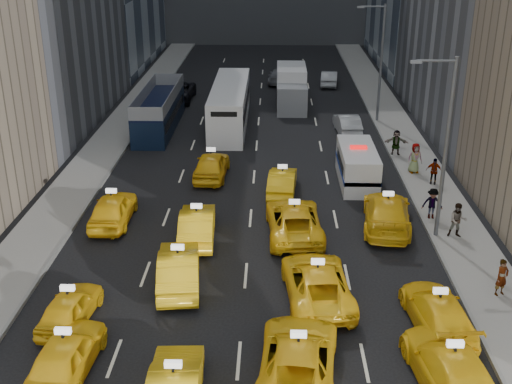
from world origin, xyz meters
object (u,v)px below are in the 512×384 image
at_px(double_decker, 159,109).
at_px(city_bus, 230,105).
at_px(pedestrian_0, 502,277).
at_px(nypd_van, 357,166).
at_px(box_truck, 291,88).

relative_size(double_decker, city_bus, 0.86).
xyz_separation_m(city_bus, pedestrian_0, (12.85, -24.42, -0.60)).
relative_size(city_bus, pedestrian_0, 7.63).
bearing_deg(city_bus, nypd_van, -50.34).
xyz_separation_m(double_decker, box_truck, (10.12, 6.67, 0.10)).
distance_m(box_truck, pedestrian_0, 31.10).
bearing_deg(city_bus, box_truck, 53.26).
height_order(nypd_van, box_truck, box_truck).
distance_m(city_bus, pedestrian_0, 27.60).
bearing_deg(pedestrian_0, nypd_van, 84.33).
xyz_separation_m(nypd_van, city_bus, (-8.39, 11.67, 0.52)).
bearing_deg(pedestrian_0, box_truck, 79.96).
bearing_deg(box_truck, city_bus, -123.57).
distance_m(nypd_van, box_truck, 17.67).
distance_m(double_decker, city_bus, 5.38).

